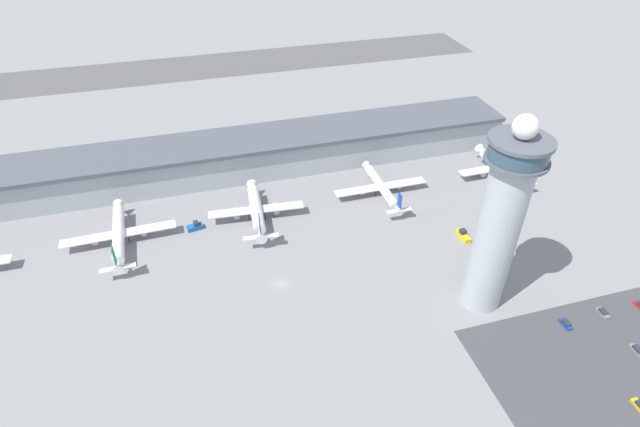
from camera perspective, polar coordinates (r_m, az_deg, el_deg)
name	(u,v)px	position (r m, az deg, el deg)	size (l,w,h in m)	color
ground_plane	(281,284)	(158.52, -4.43, -8.01)	(1000.00, 1000.00, 0.00)	gray
terminal_building	(244,155)	(209.78, -8.63, 6.62)	(226.48, 25.00, 15.31)	#A3A8B2
runway_strip	(213,66)	(331.85, -12.13, 16.21)	(339.71, 44.00, 0.01)	#515154
control_tower	(500,221)	(141.72, 19.88, -0.80)	(15.88, 15.88, 60.89)	#ADB2BC
parking_lot_surface	(598,362)	(157.20, 29.20, -14.60)	(64.00, 40.00, 0.01)	#424247
airplane_gate_bravo	(118,234)	(183.27, -22.04, -2.20)	(38.11, 38.17, 12.56)	white
airplane_gate_charlie	(256,210)	(182.15, -7.29, 0.44)	(34.82, 35.09, 13.65)	silver
airplane_gate_delta	(382,187)	(195.84, 7.04, 3.04)	(37.04, 35.19, 11.20)	white
airplane_gate_echo	(499,167)	(219.01, 19.81, 5.02)	(34.29, 32.34, 13.94)	white
service_truck_catering	(463,235)	(181.49, 16.05, -2.41)	(2.66, 6.88, 3.05)	black
service_truck_fuel	(195,227)	(183.73, -14.07, -1.47)	(5.92, 3.50, 3.14)	black
car_black_suv	(603,313)	(170.48, 29.61, -9.84)	(1.92, 4.36, 1.47)	black
car_grey_coupe	(637,351)	(164.40, 32.52, -13.08)	(2.01, 4.83, 1.59)	black
car_blue_compact	(566,324)	(162.17, 26.28, -11.25)	(1.89, 4.34, 1.51)	black
car_red_hatchback	(640,406)	(152.17, 32.70, -18.01)	(1.83, 4.16, 1.54)	black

